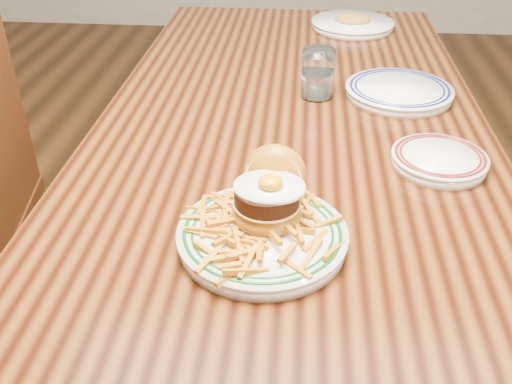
{
  "coord_description": "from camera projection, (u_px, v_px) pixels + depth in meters",
  "views": [
    {
      "loc": [
        0.02,
        -1.2,
        1.3
      ],
      "look_at": [
        -0.04,
        -0.48,
        0.83
      ],
      "focal_mm": 40.0,
      "sensor_mm": 36.0,
      "label": 1
    }
  ],
  "objects": [
    {
      "name": "floor",
      "position": [
        284.0,
        335.0,
        1.72
      ],
      "size": [
        6.0,
        6.0,
        0.0
      ],
      "primitive_type": "plane",
      "color": "black",
      "rests_on": "ground"
    },
    {
      "name": "table",
      "position": [
        292.0,
        140.0,
        1.35
      ],
      "size": [
        0.85,
        1.6,
        0.75
      ],
      "color": "black",
      "rests_on": "floor"
    },
    {
      "name": "main_plate",
      "position": [
        265.0,
        220.0,
        0.88
      ],
      "size": [
        0.26,
        0.28,
        0.13
      ],
      "rotation": [
        0.0,
        0.0,
        -0.14
      ],
      "color": "white",
      "rests_on": "table"
    },
    {
      "name": "side_plate",
      "position": [
        439.0,
        159.0,
        1.07
      ],
      "size": [
        0.18,
        0.18,
        0.03
      ],
      "rotation": [
        0.0,
        0.0,
        -0.0
      ],
      "color": "white",
      "rests_on": "table"
    },
    {
      "name": "rear_plate",
      "position": [
        399.0,
        91.0,
        1.34
      ],
      "size": [
        0.25,
        0.25,
        0.03
      ],
      "rotation": [
        0.0,
        0.0,
        -0.23
      ],
      "color": "white",
      "rests_on": "table"
    },
    {
      "name": "water_glass",
      "position": [
        318.0,
        76.0,
        1.33
      ],
      "size": [
        0.08,
        0.08,
        0.11
      ],
      "color": "white",
      "rests_on": "table"
    },
    {
      "name": "far_plate",
      "position": [
        353.0,
        24.0,
        1.78
      ],
      "size": [
        0.26,
        0.26,
        0.05
      ],
      "rotation": [
        0.0,
        0.0,
        0.27
      ],
      "color": "white",
      "rests_on": "table"
    }
  ]
}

